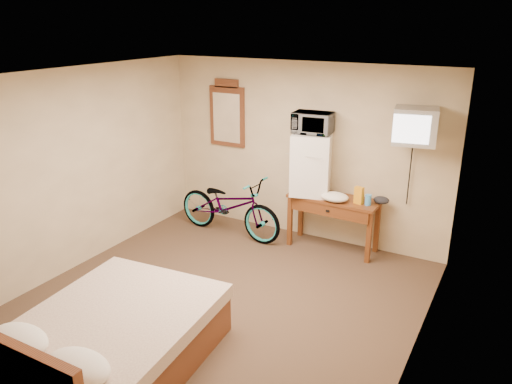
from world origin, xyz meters
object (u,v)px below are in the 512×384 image
(microwave, at_px, (313,123))
(bicycle, at_px, (229,206))
(desk, at_px, (333,207))
(crt_television, at_px, (415,126))
(mini_fridge, at_px, (311,164))
(bed, at_px, (105,344))
(wall_mirror, at_px, (227,114))
(blue_cup, at_px, (368,200))

(microwave, relative_size, bicycle, 0.30)
(desk, xyz_separation_m, crt_television, (0.96, 0.02, 1.21))
(mini_fridge, relative_size, microwave, 1.65)
(bicycle, bearing_deg, desk, -76.67)
(bed, bearing_deg, desk, 75.74)
(mini_fridge, distance_m, crt_television, 1.47)
(bed, bearing_deg, wall_mirror, 104.92)
(desk, relative_size, wall_mirror, 1.24)
(microwave, xyz_separation_m, wall_mirror, (-1.48, 0.23, -0.05))
(crt_television, height_order, bicycle, crt_television)
(blue_cup, bearing_deg, mini_fridge, 175.28)
(desk, bearing_deg, mini_fridge, 173.54)
(microwave, xyz_separation_m, bicycle, (-1.14, -0.30, -1.28))
(mini_fridge, bearing_deg, desk, -6.46)
(wall_mirror, bearing_deg, microwave, -8.82)
(blue_cup, xyz_separation_m, crt_television, (0.48, 0.05, 1.01))
(blue_cup, xyz_separation_m, bicycle, (-1.97, -0.23, -0.37))
(mini_fridge, height_order, wall_mirror, wall_mirror)
(crt_television, bearing_deg, blue_cup, -174.45)
(desk, bearing_deg, microwave, 173.52)
(mini_fridge, xyz_separation_m, bed, (-0.50, -3.42, -0.87))
(wall_mirror, distance_m, bicycle, 1.38)
(desk, height_order, bed, bed)
(bicycle, relative_size, bed, 0.82)
(mini_fridge, distance_m, bed, 3.57)
(microwave, bearing_deg, crt_television, -6.43)
(bed, bearing_deg, bicycle, 101.43)
(wall_mirror, bearing_deg, desk, -8.37)
(desk, xyz_separation_m, blue_cup, (0.48, -0.03, 0.20))
(microwave, height_order, wall_mirror, wall_mirror)
(blue_cup, relative_size, wall_mirror, 0.14)
(desk, distance_m, microwave, 1.17)
(crt_television, distance_m, bicycle, 2.83)
(desk, distance_m, wall_mirror, 2.13)
(bicycle, bearing_deg, microwave, -71.79)
(crt_television, relative_size, bed, 0.30)
(mini_fridge, distance_m, bicycle, 1.38)
(mini_fridge, bearing_deg, blue_cup, -4.72)
(microwave, xyz_separation_m, crt_television, (1.32, -0.02, 0.10))
(microwave, distance_m, bicycle, 1.74)
(desk, distance_m, blue_cup, 0.52)
(mini_fridge, height_order, bed, mini_fridge)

